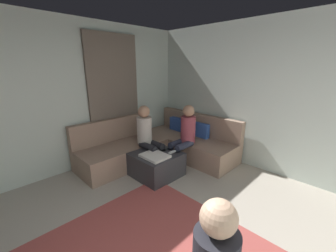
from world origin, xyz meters
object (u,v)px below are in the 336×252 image
Objects in this scene: ottoman at (156,164)px; coffee_mug at (155,145)px; sectional_couch at (161,145)px; game_remote at (172,152)px; person_on_couch_back at (185,134)px; person_on_couch_side at (148,135)px.

coffee_mug is (-0.22, 0.18, 0.26)m from ottoman.
game_remote is at bearing -27.83° from sectional_couch.
sectional_couch is at bearing 5.31° from person_on_couch_back.
ottoman is at bearing -129.29° from game_remote.
game_remote is at bearing 104.71° from person_on_couch_side.
coffee_mug is at bearing -56.96° from sectional_couch.
game_remote is (0.40, 0.04, -0.04)m from coffee_mug.
person_on_couch_side reaches higher than ottoman.
sectional_couch is 0.49m from coffee_mug.
ottoman is 0.36m from game_remote.
sectional_couch is at bearing -162.70° from person_on_couch_side.
sectional_couch is 26.84× the size of coffee_mug.
game_remote is at bearing 5.71° from coffee_mug.
sectional_couch is 3.36× the size of ottoman.
coffee_mug reaches higher than game_remote.
person_on_couch_back is (-0.06, 0.40, 0.23)m from game_remote.
person_on_couch_back is 0.69m from person_on_couch_side.
ottoman is (0.47, -0.56, -0.07)m from sectional_couch.
coffee_mug reaches higher than ottoman.
sectional_couch is 17.00× the size of game_remote.
person_on_couch_back reaches higher than coffee_mug.
game_remote is at bearing 98.13° from person_on_couch_back.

